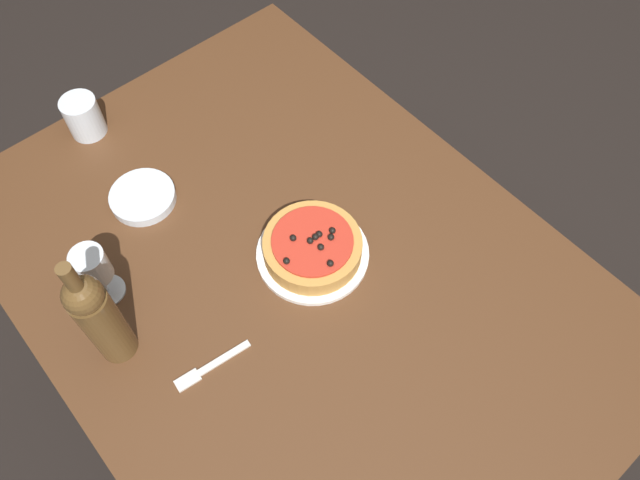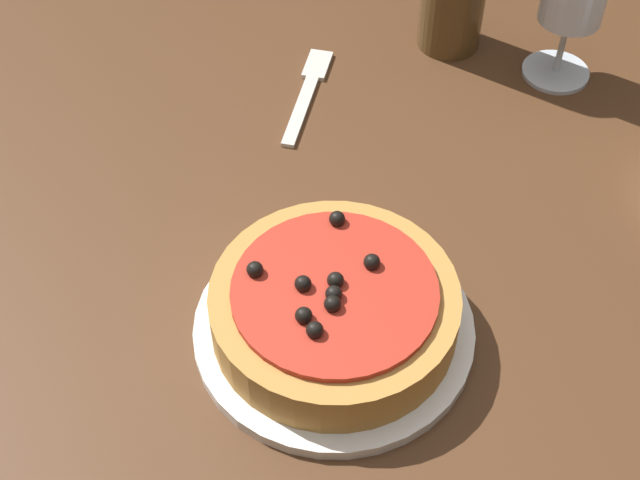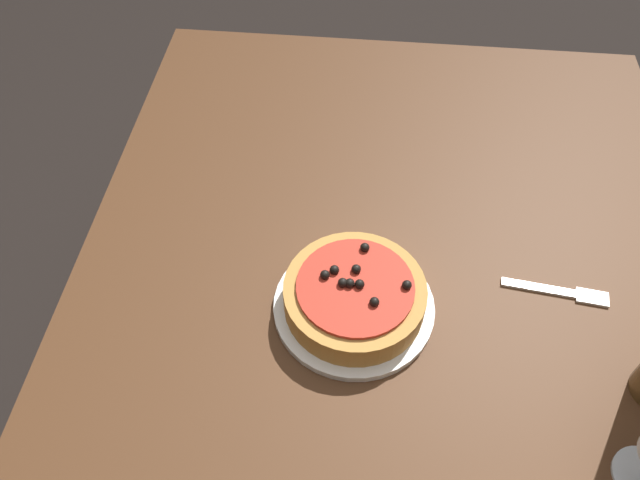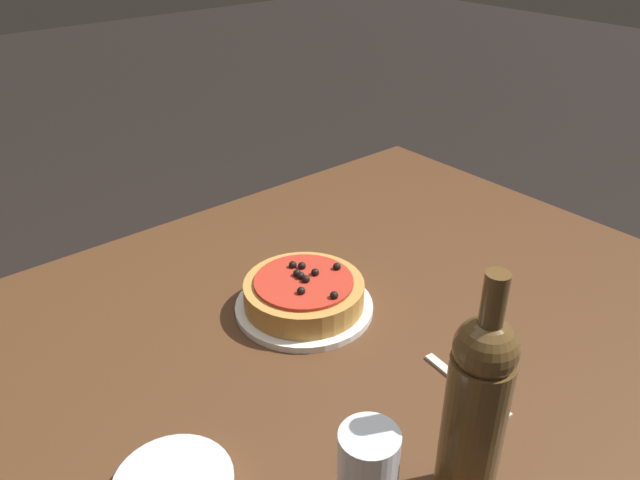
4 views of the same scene
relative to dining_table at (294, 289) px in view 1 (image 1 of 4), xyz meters
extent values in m
plane|color=black|center=(0.00, 0.00, -0.69)|extent=(14.00, 14.00, 0.00)
cube|color=#4C2D19|center=(0.00, 0.00, 0.07)|extent=(1.39, 1.00, 0.03)
cylinder|color=#4C2D19|center=(0.64, 0.44, -0.32)|extent=(0.06, 0.06, 0.74)
cylinder|color=#4C2D19|center=(-0.64, 0.44, -0.32)|extent=(0.06, 0.06, 0.74)
cylinder|color=#4C2D19|center=(-0.64, -0.44, -0.32)|extent=(0.06, 0.06, 0.74)
cylinder|color=white|center=(0.00, 0.06, 0.09)|extent=(0.24, 0.24, 0.01)
cylinder|color=#BC843D|center=(0.00, 0.06, 0.12)|extent=(0.21, 0.21, 0.04)
cylinder|color=#B72D1E|center=(0.00, 0.06, 0.15)|extent=(0.17, 0.17, 0.01)
sphere|color=black|center=(0.01, -0.02, 0.15)|extent=(0.01, 0.01, 0.01)
sphere|color=black|center=(0.00, 0.07, 0.15)|extent=(0.01, 0.01, 0.01)
sphere|color=black|center=(0.07, 0.05, 0.15)|extent=(0.01, 0.01, 0.01)
sphere|color=black|center=(0.00, 0.06, 0.15)|extent=(0.01, 0.01, 0.01)
sphere|color=black|center=(-0.03, 0.03, 0.15)|extent=(0.01, 0.01, 0.01)
sphere|color=black|center=(0.02, 0.09, 0.15)|extent=(0.01, 0.01, 0.01)
sphere|color=black|center=(0.03, 0.06, 0.15)|extent=(0.01, 0.01, 0.01)
sphere|color=black|center=(0.01, 0.10, 0.15)|extent=(0.01, 0.01, 0.01)
sphere|color=black|center=(0.00, 0.05, 0.15)|extent=(0.01, 0.01, 0.01)
cylinder|color=silver|center=(-0.21, -0.32, 0.09)|extent=(0.07, 0.07, 0.00)
cylinder|color=silver|center=(-0.21, -0.32, 0.13)|extent=(0.01, 0.01, 0.07)
cylinder|color=silver|center=(-0.21, -0.32, 0.20)|extent=(0.07, 0.07, 0.07)
cylinder|color=brown|center=(-0.09, -0.36, 0.19)|extent=(0.07, 0.07, 0.21)
sphere|color=brown|center=(-0.09, -0.36, 0.31)|extent=(0.07, 0.07, 0.07)
cylinder|color=brown|center=(-0.09, -0.36, 0.37)|extent=(0.03, 0.03, 0.08)
cylinder|color=silver|center=(-0.62, -0.13, 0.14)|extent=(0.08, 0.08, 0.10)
cylinder|color=silver|center=(-0.36, -0.14, 0.10)|extent=(0.15, 0.15, 0.02)
cube|color=beige|center=(0.06, -0.22, 0.09)|extent=(0.03, 0.11, 0.00)
cube|color=beige|center=(0.05, -0.30, 0.09)|extent=(0.03, 0.05, 0.00)
camera|label=1|loc=(0.51, -0.37, 1.24)|focal=35.00mm
camera|label=2|loc=(-0.04, 0.49, 0.72)|focal=50.00mm
camera|label=3|loc=(-0.50, 0.06, 0.88)|focal=35.00mm
camera|label=4|loc=(-0.55, -0.64, 0.73)|focal=35.00mm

